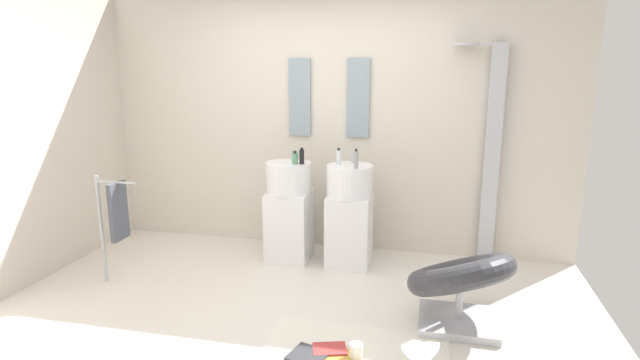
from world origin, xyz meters
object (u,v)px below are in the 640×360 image
Objects in this scene: magazine_red at (330,350)px; soap_bottle_green at (295,158)px; pedestal_sink_right at (349,214)px; soap_bottle_grey at (356,160)px; lounge_chair at (460,281)px; magazine_charcoal at (308,356)px; towel_rack at (116,213)px; shower_column at (491,151)px; soap_bottle_clear at (339,157)px; soap_bottle_black at (302,157)px; coffee_mug at (356,351)px; magazine_ochre at (338,360)px; pedestal_sink_left at (289,210)px.

soap_bottle_green reaches higher than magazine_red.
soap_bottle_grey is at bearing -61.06° from pedestal_sink_right.
lounge_chair is 1.21m from magazine_charcoal.
towel_rack is 4.34× the size of magazine_red.
shower_column is 2.16× the size of towel_rack.
soap_bottle_clear reaches higher than soap_bottle_green.
soap_bottle_clear reaches higher than soap_bottle_black.
soap_bottle_grey is at bearing -35.63° from soap_bottle_clear.
soap_bottle_green is at bearing 118.40° from coffee_mug.
magazine_ochre is 1.84× the size of soap_bottle_clear.
towel_rack is 6.17× the size of soap_bottle_black.
magazine_charcoal is at bearing -92.19° from soap_bottle_grey.
magazine_red is (0.72, -1.54, -0.47)m from pedestal_sink_left.
lounge_chair is 2.85m from towel_rack.
pedestal_sink_left is 0.59m from pedestal_sink_right.
magazine_ochre is at bearing -78.88° from soap_bottle_clear.
shower_column is 1.56m from lounge_chair.
shower_column is at bearing 74.95° from magazine_charcoal.
coffee_mug is at bearing -29.25° from magazine_red.
shower_column is 18.90× the size of coffee_mug.
soap_bottle_black is 1.25× the size of soap_bottle_green.
magazine_ochre is (-1.04, -2.01, -1.06)m from shower_column.
shower_column reaches higher than towel_rack.
towel_rack is 1.68m from soap_bottle_black.
pedestal_sink_right reaches higher than magazine_red.
pedestal_sink_left is 0.52× the size of shower_column.
pedestal_sink_left reaches higher than coffee_mug.
soap_bottle_green is at bearing 30.59° from towel_rack.
magazine_red is (2.00, -0.68, -0.60)m from towel_rack.
pedestal_sink_left is 9.76× the size of coffee_mug.
towel_rack is at bearing 173.81° from magazine_charcoal.
shower_column reaches higher than magazine_red.
soap_bottle_grey reaches higher than coffee_mug.
lounge_chair is 7.18× the size of soap_bottle_black.
soap_bottle_clear is (-0.43, 1.58, 0.97)m from coffee_mug.
soap_bottle_clear is at bearing 6.18° from soap_bottle_black.
magazine_ochre is (0.21, -1.63, -0.48)m from pedestal_sink_right.
towel_rack reaches higher than lounge_chair.
pedestal_sink_right is 1.62m from magazine_red.
soap_bottle_grey is at bearing -11.47° from pedestal_sink_left.
soap_bottle_green is at bearing 96.27° from magazine_red.
pedestal_sink_left is 4.55× the size of magazine_charcoal.
pedestal_sink_left reaches higher than lounge_chair.
soap_bottle_grey is at bearing -156.68° from shower_column.
pedestal_sink_left is at bearing 180.00° from pedestal_sink_right.
lounge_chair is 4.74× the size of magazine_charcoal.
towel_rack is 2.11m from soap_bottle_grey.
lounge_chair is 1.86m from soap_bottle_green.
pedestal_sink_right is 4.55× the size of magazine_charcoal.
soap_bottle_black is 0.88× the size of soap_bottle_grey.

